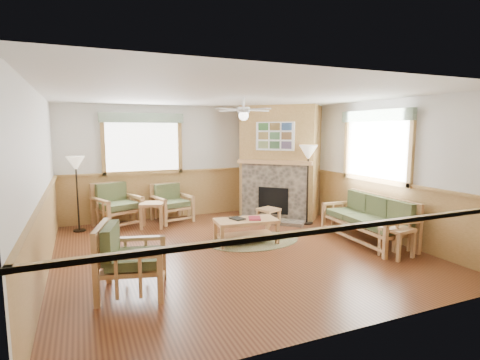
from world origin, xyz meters
name	(u,v)px	position (x,y,z in m)	size (l,w,h in m)	color
floor	(235,250)	(0.00, 0.00, -0.01)	(6.00, 6.00, 0.01)	#5A2E19
ceiling	(235,95)	(0.00, 0.00, 2.70)	(6.00, 6.00, 0.01)	white
wall_back	(189,162)	(0.00, 3.00, 1.35)	(6.00, 0.02, 2.70)	silver
wall_front	(348,207)	(0.00, -3.00, 1.35)	(6.00, 0.02, 2.70)	silver
wall_left	(40,184)	(-3.00, 0.00, 1.35)	(0.02, 6.00, 2.70)	silver
wall_right	(370,168)	(3.00, 0.00, 1.35)	(0.02, 6.00, 2.70)	silver
wainscot	(235,220)	(0.00, 0.00, 0.55)	(6.00, 6.00, 1.10)	#A27A42
fireplace	(280,162)	(2.05, 2.05, 1.35)	(2.20, 2.20, 2.70)	#A27A42
window_back	(142,112)	(-1.10, 2.96, 2.53)	(1.90, 0.16, 1.50)	white
window_right	(378,109)	(2.96, -0.20, 2.53)	(0.16, 1.90, 1.50)	white
ceiling_fan	(244,100)	(0.30, 0.30, 2.66)	(1.24, 1.24, 0.36)	white
sofa	(367,219)	(2.49, -0.54, 0.44)	(0.78, 1.91, 0.88)	tan
armchair_back_left	(117,205)	(-1.76, 2.55, 0.48)	(0.85, 0.85, 0.95)	tan
armchair_back_right	(172,203)	(-0.53, 2.55, 0.43)	(0.77, 0.77, 0.86)	tan
armchair_left	(132,258)	(-1.90, -1.11, 0.46)	(0.82, 0.82, 0.92)	tan
coffee_table	(246,231)	(0.35, 0.28, 0.23)	(1.15, 0.58, 0.46)	tan
end_table_chairs	(152,215)	(-1.07, 2.14, 0.28)	(0.50, 0.48, 0.56)	tan
end_table_sofa	(397,242)	(2.36, -1.41, 0.25)	(0.45, 0.43, 0.50)	tan
footstool	(268,216)	(1.41, 1.41, 0.18)	(0.42, 0.42, 0.36)	tan
braided_rug	(254,241)	(0.53, 0.32, 0.01)	(1.80, 1.80, 0.01)	brown
floor_lamp_left	(77,194)	(-2.55, 2.44, 0.80)	(0.36, 0.36, 1.59)	black
floor_lamp_right	(308,185)	(2.23, 1.09, 0.90)	(0.41, 0.41, 1.80)	black
book_red	(255,218)	(0.50, 0.23, 0.49)	(0.22, 0.30, 0.03)	maroon
book_dark	(237,218)	(0.20, 0.35, 0.49)	(0.20, 0.27, 0.03)	black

